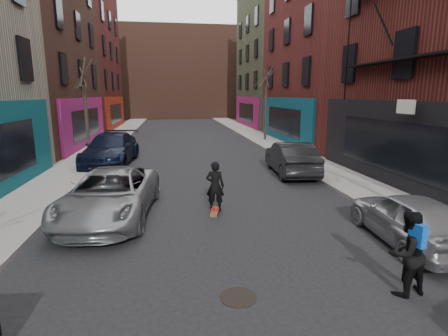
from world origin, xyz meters
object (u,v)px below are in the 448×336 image
object	(u,v)px
tree_right_far	(266,97)
manhole	(238,297)
parked_right_end	(291,158)
parked_left_end	(111,149)
parked_left_far	(110,194)
tree_left_far	(85,101)
skateboarder	(215,186)
pedestrian	(407,253)
skateboard	(215,212)
parked_right_far	(410,218)

from	to	relation	value
tree_right_far	manhole	world-z (taller)	tree_right_far
parked_right_end	parked_left_end	bearing A→B (deg)	-19.19
parked_left_far	parked_right_end	world-z (taller)	parked_right_end
tree_left_far	tree_right_far	distance (m)	13.78
tree_left_far	skateboarder	world-z (taller)	tree_left_far
pedestrian	parked_left_end	bearing A→B (deg)	-72.02
manhole	parked_right_end	bearing A→B (deg)	65.89
tree_right_far	parked_right_end	bearing A→B (deg)	-99.19
parked_left_far	parked_right_end	bearing A→B (deg)	38.90
parked_left_far	manhole	distance (m)	5.80
skateboard	skateboarder	distance (m)	0.85
parked_right_end	skateboarder	world-z (taller)	skateboarder
tree_left_far	manhole	distance (m)	17.19
tree_left_far	parked_left_far	bearing A→B (deg)	-74.55
parked_right_far	tree_right_far	bearing A→B (deg)	-90.50
parked_right_end	tree_right_far	bearing A→B (deg)	-94.90
parked_left_end	manhole	world-z (taller)	parked_left_end
tree_right_far	parked_left_end	world-z (taller)	tree_right_far
tree_right_far	skateboard	xyz separation A→B (m)	(-6.18, -16.94, -3.48)
parked_left_end	parked_right_end	distance (m)	9.69
parked_right_far	manhole	xyz separation A→B (m)	(-4.74, -1.78, -0.67)
parked_left_far	parked_left_end	bearing A→B (deg)	104.09
parked_left_end	skateboarder	size ratio (longest dim) A/B	3.59
tree_left_far	pedestrian	world-z (taller)	tree_left_far
parked_left_far	parked_left_end	world-z (taller)	parked_left_end
tree_left_far	parked_right_end	xyz separation A→B (m)	(10.48, -5.85, -2.61)
tree_right_far	parked_left_end	bearing A→B (deg)	-143.51
skateboarder	pedestrian	distance (m)	5.92
parked_right_end	manhole	bearing A→B (deg)	70.18
skateboard	pedestrian	distance (m)	5.97
tree_left_far	parked_left_end	size ratio (longest dim) A/B	1.14
parked_left_end	manhole	distance (m)	14.47
parked_right_far	parked_left_far	bearing A→B (deg)	-17.52
parked_left_end	skateboarder	world-z (taller)	skateboarder
parked_left_end	skateboard	xyz separation A→B (m)	(4.62, -8.95, -0.78)
parked_right_end	skateboard	bearing A→B (deg)	54.36
tree_right_far	parked_right_end	size ratio (longest dim) A/B	1.46
skateboarder	parked_left_end	bearing A→B (deg)	-46.91
parked_right_far	skateboarder	bearing A→B (deg)	-29.18
tree_right_far	skateboarder	world-z (taller)	tree_right_far
tree_right_far	parked_left_end	size ratio (longest dim) A/B	1.19
tree_left_far	skateboard	world-z (taller)	tree_left_far
tree_left_far	pedestrian	xyz separation A→B (m)	(9.20, -16.05, -2.55)
parked_right_far	manhole	world-z (taller)	parked_right_far
parked_right_end	tree_left_far	bearing A→B (deg)	-24.86
tree_left_far	skateboard	size ratio (longest dim) A/B	8.12
parked_left_end	parked_right_end	size ratio (longest dim) A/B	1.22
tree_left_far	parked_left_far	world-z (taller)	tree_left_far
tree_right_far	pedestrian	distance (m)	22.44
pedestrian	parked_right_far	bearing A→B (deg)	-137.59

